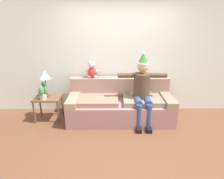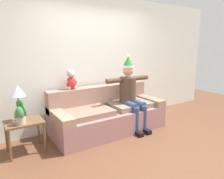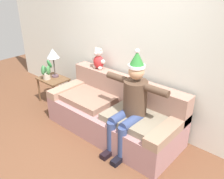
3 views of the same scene
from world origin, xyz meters
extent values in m
plane|color=brown|center=(0.00, 0.00, 0.00)|extent=(10.00, 10.00, 0.00)
cube|color=silver|center=(0.00, 1.55, 1.35)|extent=(7.00, 0.10, 2.70)
cube|color=#A17272|center=(0.00, 0.95, 0.22)|extent=(2.24, 0.94, 0.44)
cube|color=#A17869|center=(0.00, 1.30, 0.65)|extent=(2.24, 0.24, 0.43)
cube|color=#A17F69|center=(-1.01, 0.95, 0.50)|extent=(0.22, 0.94, 0.13)
cube|color=#997962|center=(1.01, 0.95, 0.50)|extent=(0.22, 0.94, 0.13)
cube|color=#906C5A|center=(-0.50, 0.90, 0.49)|extent=(0.90, 0.66, 0.10)
cube|color=gray|center=(0.50, 0.90, 0.49)|extent=(0.90, 0.66, 0.10)
cylinder|color=#4F392A|center=(0.45, 0.93, 0.80)|extent=(0.34, 0.34, 0.52)
sphere|color=tan|center=(0.45, 0.93, 1.20)|extent=(0.22, 0.22, 0.22)
cylinder|color=white|center=(0.45, 0.93, 1.28)|extent=(0.23, 0.23, 0.04)
cone|color=#2A7930|center=(0.45, 0.93, 1.39)|extent=(0.21, 0.21, 0.20)
sphere|color=white|center=(0.45, 0.93, 1.49)|extent=(0.06, 0.06, 0.06)
cylinder|color=navy|center=(0.35, 0.73, 0.54)|extent=(0.14, 0.40, 0.14)
cylinder|color=navy|center=(0.35, 0.53, 0.27)|extent=(0.13, 0.13, 0.54)
cube|color=black|center=(0.35, 0.45, 0.04)|extent=(0.10, 0.24, 0.08)
cylinder|color=navy|center=(0.55, 0.73, 0.54)|extent=(0.14, 0.40, 0.14)
cylinder|color=navy|center=(0.55, 0.53, 0.27)|extent=(0.13, 0.13, 0.54)
cube|color=black|center=(0.55, 0.45, 0.04)|extent=(0.10, 0.24, 0.08)
cylinder|color=#4F392A|center=(0.11, 0.93, 1.02)|extent=(0.34, 0.10, 0.10)
cylinder|color=#4F392A|center=(0.79, 0.93, 1.02)|extent=(0.34, 0.10, 0.10)
ellipsoid|color=red|center=(-0.63, 1.30, 0.99)|extent=(0.20, 0.16, 0.24)
sphere|color=beige|center=(-0.63, 1.30, 1.17)|extent=(0.15, 0.15, 0.15)
sphere|color=beige|center=(-0.63, 1.24, 1.16)|extent=(0.07, 0.07, 0.07)
sphere|color=beige|center=(-0.68, 1.30, 1.22)|extent=(0.05, 0.05, 0.05)
sphere|color=beige|center=(-0.58, 1.30, 1.22)|extent=(0.05, 0.05, 0.05)
sphere|color=beige|center=(-0.73, 1.30, 1.02)|extent=(0.08, 0.08, 0.08)
sphere|color=beige|center=(-0.69, 1.27, 0.91)|extent=(0.08, 0.08, 0.08)
sphere|color=beige|center=(-0.52, 1.30, 1.02)|extent=(0.08, 0.08, 0.08)
sphere|color=beige|center=(-0.57, 1.27, 0.91)|extent=(0.08, 0.08, 0.08)
cube|color=brown|center=(-1.58, 0.97, 0.51)|extent=(0.57, 0.44, 0.03)
cylinder|color=brown|center=(-1.84, 0.78, 0.25)|extent=(0.04, 0.04, 0.49)
cylinder|color=brown|center=(-1.33, 0.78, 0.25)|extent=(0.04, 0.04, 0.49)
cylinder|color=brown|center=(-1.84, 1.15, 0.25)|extent=(0.04, 0.04, 0.49)
cylinder|color=brown|center=(-1.33, 1.15, 0.25)|extent=(0.04, 0.04, 0.49)
cylinder|color=#553E48|center=(-1.62, 1.05, 0.54)|extent=(0.14, 0.14, 0.03)
cylinder|color=#554A48|center=(-1.62, 1.05, 0.73)|extent=(0.02, 0.02, 0.37)
cone|color=silver|center=(-1.62, 1.05, 1.01)|extent=(0.24, 0.24, 0.18)
cylinder|color=#C0B3A0|center=(-1.64, 0.87, 0.58)|extent=(0.14, 0.14, 0.12)
ellipsoid|color=#3E7C42|center=(-1.58, 0.89, 0.72)|extent=(0.09, 0.13, 0.19)
ellipsoid|color=#348646|center=(-1.62, 0.95, 0.82)|extent=(0.12, 0.14, 0.19)
ellipsoid|color=#42814A|center=(-1.69, 0.86, 0.70)|extent=(0.12, 0.14, 0.21)
ellipsoid|color=#3C7B44|center=(-1.65, 0.81, 0.73)|extent=(0.14, 0.12, 0.21)
camera|label=1|loc=(-0.21, -2.88, 2.04)|focal=30.50mm
camera|label=2|loc=(-2.12, -2.41, 1.71)|focal=33.54mm
camera|label=3|loc=(2.23, -1.59, 2.40)|focal=39.06mm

